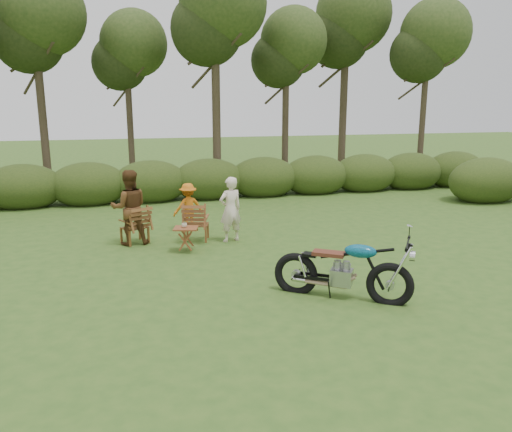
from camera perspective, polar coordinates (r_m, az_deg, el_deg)
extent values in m
plane|color=#2E501A|center=(9.23, 4.42, -8.03)|extent=(80.00, 80.00, 0.00)
cylinder|color=#33251B|center=(19.38, -23.42, 12.77)|extent=(0.28, 0.28, 7.20)
sphere|color=#273D16|center=(19.55, -24.03, 19.32)|extent=(2.88, 2.88, 2.88)
cylinder|color=#33251B|center=(20.31, -14.30, 12.09)|extent=(0.24, 0.24, 6.30)
sphere|color=#273D16|center=(20.40, -14.62, 17.60)|extent=(2.52, 2.52, 2.52)
cylinder|color=#33251B|center=(18.44, -4.61, 14.50)|extent=(0.30, 0.30, 7.65)
sphere|color=#273D16|center=(18.66, -4.75, 21.82)|extent=(3.06, 3.06, 3.06)
cylinder|color=#33251B|center=(20.26, 3.40, 12.71)|extent=(0.26, 0.26, 6.48)
sphere|color=#273D16|center=(20.35, 3.48, 18.40)|extent=(2.59, 2.59, 2.59)
cylinder|color=#33251B|center=(22.40, 10.03, 14.40)|extent=(0.32, 0.32, 7.92)
sphere|color=#273D16|center=(22.61, 10.29, 20.65)|extent=(3.17, 3.17, 3.17)
cylinder|color=#33251B|center=(21.69, 18.65, 12.56)|extent=(0.24, 0.24, 6.84)
sphere|color=#273D16|center=(21.80, 19.07, 18.15)|extent=(2.74, 2.74, 2.74)
ellipsoid|color=#273A15|center=(17.58, -25.09, 2.96)|extent=(2.52, 1.68, 1.51)
ellipsoid|color=#273A15|center=(17.35, -18.57, 3.39)|extent=(2.52, 1.68, 1.51)
ellipsoid|color=#273A15|center=(17.34, -11.96, 3.77)|extent=(2.52, 1.68, 1.51)
ellipsoid|color=#273A15|center=(17.56, -5.42, 4.11)|extent=(2.52, 1.68, 1.51)
ellipsoid|color=#273A15|center=(18.00, 0.88, 4.38)|extent=(2.52, 1.68, 1.51)
ellipsoid|color=#273A15|center=(18.65, 6.81, 4.59)|extent=(2.52, 1.68, 1.51)
ellipsoid|color=#273A15|center=(19.48, 12.30, 4.73)|extent=(2.52, 1.68, 1.51)
ellipsoid|color=#273A15|center=(20.48, 17.29, 4.83)|extent=(2.52, 1.68, 1.51)
ellipsoid|color=#273A15|center=(21.61, 21.80, 4.89)|extent=(2.52, 1.68, 1.51)
ellipsoid|color=#273A15|center=(18.66, 24.82, 3.63)|extent=(2.70, 1.80, 1.62)
imported|color=beige|center=(11.23, -8.20, -1.05)|extent=(0.14, 0.14, 0.10)
imported|color=beige|center=(12.11, -2.89, -2.89)|extent=(0.66, 0.52, 1.57)
imported|color=#523117|center=(12.22, -14.04, -3.13)|extent=(0.89, 0.71, 1.77)
imported|color=#CB6613|center=(13.27, -7.66, -1.58)|extent=(0.88, 0.62, 1.24)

